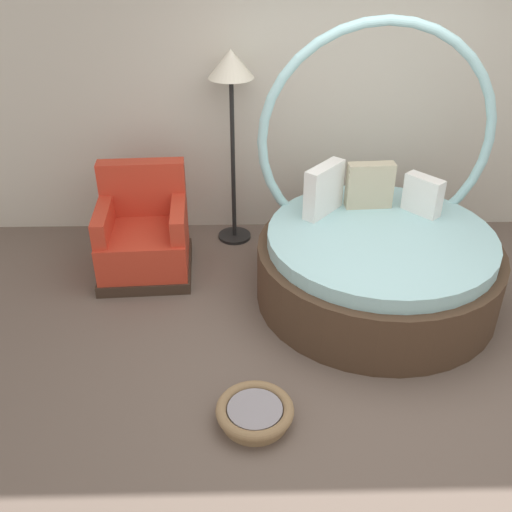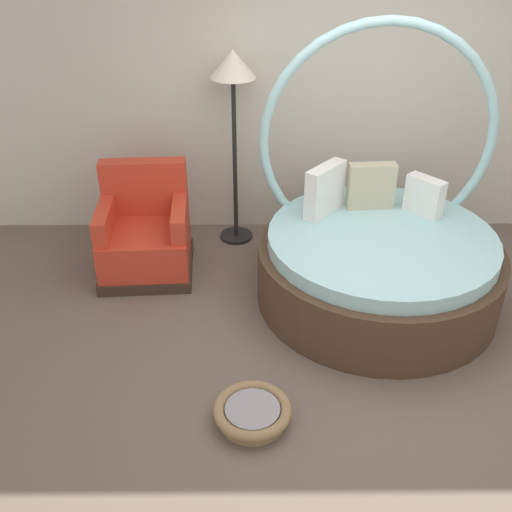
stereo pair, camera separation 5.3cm
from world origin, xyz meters
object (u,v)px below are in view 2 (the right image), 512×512
object	(u,v)px
pet_basket	(252,412)
red_armchair	(146,236)
round_daybed	(378,252)
floor_lamp	(233,83)

from	to	relation	value
pet_basket	red_armchair	bearing A→B (deg)	117.10
round_daybed	red_armchair	distance (m)	2.03
pet_basket	round_daybed	bearing A→B (deg)	53.98
red_armchair	pet_basket	world-z (taller)	red_armchair
floor_lamp	pet_basket	bearing A→B (deg)	-86.28
floor_lamp	round_daybed	bearing A→B (deg)	-39.27
red_armchair	pet_basket	xyz separation A→B (m)	(0.95, -1.85, -0.26)
red_armchair	floor_lamp	xyz separation A→B (m)	(0.79, 0.55, 1.20)
pet_basket	floor_lamp	world-z (taller)	floor_lamp
round_daybed	floor_lamp	distance (m)	1.90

